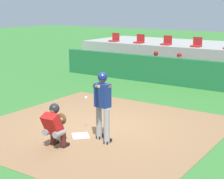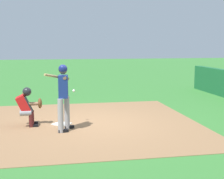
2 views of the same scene
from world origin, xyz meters
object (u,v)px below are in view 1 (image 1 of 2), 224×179
Objects in this scene: catcher_crouched at (55,124)px; dugout_player_0 at (154,65)px; stadium_seat_0 at (115,39)px; dugout_player_1 at (178,67)px; stadium_seat_1 at (140,41)px; stadium_seat_3 at (197,44)px; batter_at_plate at (102,102)px; home_plate at (80,136)px; stadium_seat_2 at (167,42)px.

catcher_crouched is 1.30× the size of dugout_player_0.
dugout_player_1 is at bearing -22.91° from stadium_seat_0.
stadium_seat_0 reaches higher than dugout_player_0.
catcher_crouched is 3.52× the size of stadium_seat_0.
stadium_seat_3 is at bearing 0.00° from stadium_seat_1.
catcher_crouched is (-0.70, -0.99, -0.43)m from batter_at_plate.
stadium_seat_0 is at bearing 117.02° from catcher_crouched.
dugout_player_0 is 2.71× the size of stadium_seat_0.
dugout_player_1 is at bearing -91.73° from stadium_seat_3.
home_plate is 1.23m from batter_at_plate.
home_plate is at bearing -68.24° from stadium_seat_1.
dugout_player_0 is 1.19m from dugout_player_1.
stadium_seat_0 reaches higher than dugout_player_1.
stadium_seat_2 is at bearing 127.54° from dugout_player_1.
stadium_seat_0 and stadium_seat_2 have the same top height.
batter_at_plate is 11.20m from stadium_seat_1.
home_plate is at bearing -76.53° from stadium_seat_2.
catcher_crouched is at bearing -70.00° from stadium_seat_1.
batter_at_plate is 3.76× the size of stadium_seat_1.
batter_at_plate reaches higher than dugout_player_0.
stadium_seat_2 reaches higher than home_plate.
catcher_crouched is 3.52× the size of stadium_seat_3.
home_plate is 10.58m from stadium_seat_2.
stadium_seat_1 is 1.63m from stadium_seat_2.
stadium_seat_0 is 1.00× the size of stadium_seat_3.
stadium_seat_2 reaches higher than batter_at_plate.
stadium_seat_1 is at bearing 111.76° from home_plate.
stadium_seat_3 is (1.25, 2.03, 0.86)m from dugout_player_0.
batter_at_plate is 10.62m from stadium_seat_2.
stadium_seat_1 reaches higher than dugout_player_1.
dugout_player_0 is at bearing 180.00° from dugout_player_1.
home_plate is at bearing -60.81° from stadium_seat_0.
stadium_seat_2 and stadium_seat_3 have the same top height.
stadium_seat_2 is 1.62m from stadium_seat_3.
catcher_crouched is at bearing -90.86° from home_plate.
batter_at_plate is 1.39× the size of dugout_player_0.
stadium_seat_2 is (3.25, 0.00, 0.00)m from stadium_seat_0.
stadium_seat_0 is at bearing 180.00° from stadium_seat_2.
dugout_player_1 is at bearing -52.46° from stadium_seat_2.
stadium_seat_1 is at bearing 180.00° from stadium_seat_2.
stadium_seat_0 reaches higher than catcher_crouched.
batter_at_plate is at bearing -64.87° from stadium_seat_1.
stadium_seat_1 and stadium_seat_2 have the same top height.
catcher_crouched is 11.87m from stadium_seat_1.
stadium_seat_3 is (0.06, 2.03, 0.86)m from dugout_player_1.
stadium_seat_1 is (-2.00, 2.03, 0.86)m from dugout_player_0.
stadium_seat_1 is at bearing 110.00° from catcher_crouched.
catcher_crouched is at bearing -77.29° from dugout_player_0.
catcher_crouched is (-0.01, -0.95, 0.59)m from home_plate.
dugout_player_0 is at bearing 102.71° from catcher_crouched.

